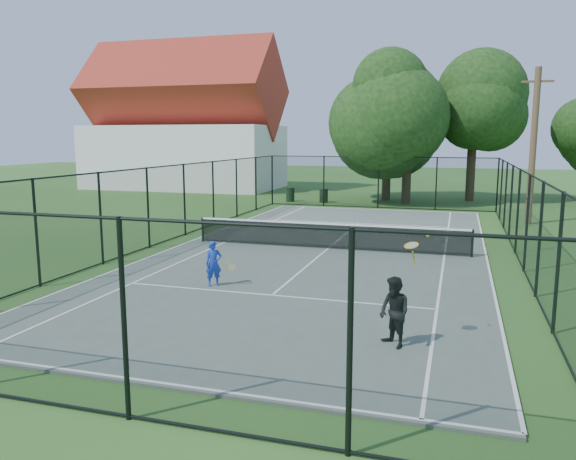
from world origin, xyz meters
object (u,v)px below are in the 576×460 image
(player_black, at_px, (394,312))
(trash_bin_left, at_px, (290,194))
(tennis_net, at_px, (328,235))
(trash_bin_right, at_px, (324,196))
(player_blue, at_px, (214,264))
(utility_pole, at_px, (533,146))

(player_black, bearing_deg, trash_bin_left, 111.22)
(tennis_net, relative_size, player_black, 4.65)
(trash_bin_right, bearing_deg, player_blue, -84.88)
(player_blue, bearing_deg, player_black, -31.09)
(trash_bin_right, distance_m, player_black, 25.01)
(trash_bin_left, distance_m, trash_bin_right, 2.19)
(trash_bin_right, xyz_separation_m, utility_pole, (11.40, -5.89, 3.25))
(tennis_net, height_order, trash_bin_right, tennis_net)
(player_black, bearing_deg, trash_bin_right, 106.46)
(trash_bin_left, height_order, trash_bin_right, trash_bin_left)
(tennis_net, bearing_deg, player_blue, -107.08)
(player_blue, bearing_deg, utility_pole, 57.47)
(tennis_net, xyz_separation_m, trash_bin_right, (-3.69, 14.89, -0.14))
(tennis_net, height_order, trash_bin_left, tennis_net)
(tennis_net, relative_size, trash_bin_left, 11.09)
(player_blue, height_order, player_black, player_black)
(player_blue, bearing_deg, trash_bin_right, 95.12)
(tennis_net, xyz_separation_m, trash_bin_left, (-5.88, 14.79, -0.12))
(tennis_net, height_order, utility_pole, utility_pole)
(tennis_net, height_order, player_black, player_black)
(tennis_net, relative_size, player_blue, 8.16)
(utility_pole, relative_size, player_black, 3.36)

